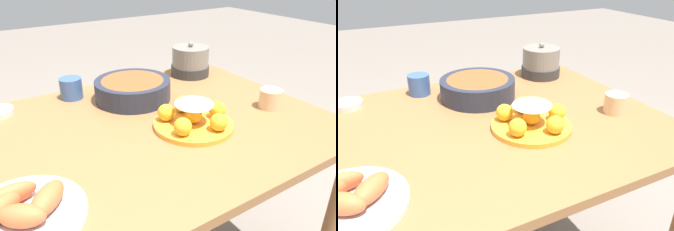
% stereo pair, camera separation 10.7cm
% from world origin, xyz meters
% --- Properties ---
extents(dining_table, '(1.25, 0.92, 0.75)m').
position_xyz_m(dining_table, '(0.00, 0.00, 0.65)').
color(dining_table, '#936038').
rests_on(dining_table, ground_plane).
extents(cake_plate, '(0.26, 0.26, 0.09)m').
position_xyz_m(cake_plate, '(0.14, -0.10, 0.79)').
color(cake_plate, gold).
rests_on(cake_plate, dining_table).
extents(serving_bowl, '(0.29, 0.29, 0.08)m').
position_xyz_m(serving_bowl, '(0.08, 0.22, 0.80)').
color(serving_bowl, '#232838').
rests_on(serving_bowl, dining_table).
extents(seafood_platter, '(0.28, 0.28, 0.06)m').
position_xyz_m(seafood_platter, '(-0.43, -0.23, 0.78)').
color(seafood_platter, silver).
rests_on(seafood_platter, dining_table).
extents(cup_near, '(0.08, 0.08, 0.07)m').
position_xyz_m(cup_near, '(0.47, -0.13, 0.79)').
color(cup_near, '#DBB27F').
rests_on(cup_near, dining_table).
extents(cup_far, '(0.09, 0.09, 0.08)m').
position_xyz_m(cup_far, '(-0.12, 0.36, 0.80)').
color(cup_far, '#38568E').
rests_on(cup_far, dining_table).
extents(warming_pot, '(0.18, 0.18, 0.16)m').
position_xyz_m(warming_pot, '(0.44, 0.33, 0.82)').
color(warming_pot, '#2D2D2D').
rests_on(warming_pot, dining_table).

